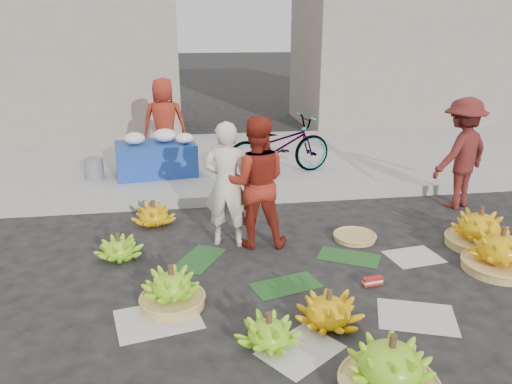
{
  "coord_description": "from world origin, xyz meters",
  "views": [
    {
      "loc": [
        -1.04,
        -4.36,
        2.4
      ],
      "look_at": [
        -0.27,
        0.59,
        0.7
      ],
      "focal_mm": 35.0,
      "sensor_mm": 36.0,
      "label": 1
    }
  ],
  "objects": [
    {
      "name": "ground",
      "position": [
        0.0,
        0.0,
        0.0
      ],
      "size": [
        80.0,
        80.0,
        0.0
      ],
      "primitive_type": "plane",
      "color": "black",
      "rests_on": "ground"
    },
    {
      "name": "curb",
      "position": [
        0.0,
        2.2,
        0.07
      ],
      "size": [
        40.0,
        0.25,
        0.15
      ],
      "primitive_type": "cube",
      "color": "gray",
      "rests_on": "ground"
    },
    {
      "name": "sidewalk",
      "position": [
        0.0,
        4.3,
        0.06
      ],
      "size": [
        40.0,
        4.0,
        0.12
      ],
      "primitive_type": "cube",
      "color": "gray",
      "rests_on": "ground"
    },
    {
      "name": "building_left",
      "position": [
        -4.0,
        7.2,
        2.0
      ],
      "size": [
        6.0,
        3.0,
        4.0
      ],
      "primitive_type": "cube",
      "color": "gray",
      "rests_on": "sidewalk"
    },
    {
      "name": "building_right",
      "position": [
        4.5,
        7.7,
        2.5
      ],
      "size": [
        5.0,
        3.0,
        5.0
      ],
      "primitive_type": "cube",
      "color": "gray",
      "rests_on": "sidewalk"
    },
    {
      "name": "newspaper_scatter",
      "position": [
        0.0,
        -0.8,
        0.0
      ],
      "size": [
        3.2,
        1.8,
        0.0
      ],
      "primitive_type": null,
      "color": "beige",
      "rests_on": "ground"
    },
    {
      "name": "banana_leaves",
      "position": [
        -0.1,
        0.2,
        0.0
      ],
      "size": [
        2.0,
        1.0,
        0.0
      ],
      "primitive_type": null,
      "color": "#174618",
      "rests_on": "ground"
    },
    {
      "name": "banana_bunch_0",
      "position": [
        -1.18,
        -0.4,
        0.17
      ],
      "size": [
        0.58,
        0.58,
        0.4
      ],
      "rotation": [
        0.0,
        0.0,
        0.24
      ],
      "color": "#AF8C49",
      "rests_on": "ground"
    },
    {
      "name": "banana_bunch_1",
      "position": [
        -0.43,
        -1.11,
        0.13
      ],
      "size": [
        0.47,
        0.47,
        0.3
      ],
      "rotation": [
        0.0,
        0.0,
        0.03
      ],
      "color": "#67B519",
      "rests_on": "ground"
    },
    {
      "name": "banana_bunch_2",
      "position": [
        0.28,
        -1.74,
        0.2
      ],
      "size": [
        0.67,
        0.67,
        0.46
      ],
      "rotation": [
        0.0,
        0.0,
        0.08
      ],
      "color": "#AF8C49",
      "rests_on": "ground"
    },
    {
      "name": "banana_bunch_3",
      "position": [
        0.11,
        -0.9,
        0.14
      ],
      "size": [
        0.62,
        0.62,
        0.33
      ],
      "rotation": [
        0.0,
        0.0,
        0.23
      ],
      "color": "#E0AB0B",
      "rests_on": "ground"
    },
    {
      "name": "banana_bunch_4",
      "position": [
        2.11,
        -0.22,
        0.21
      ],
      "size": [
        0.79,
        0.79,
        0.48
      ],
      "rotation": [
        0.0,
        0.0,
        -0.32
      ],
      "color": "#AF8C49",
      "rests_on": "ground"
    },
    {
      "name": "banana_bunch_5",
      "position": [
        2.23,
        0.37,
        0.2
      ],
      "size": [
        0.72,
        0.72,
        0.47
      ],
      "rotation": [
        0.0,
        0.0,
        -0.22
      ],
      "color": "#AF8C49",
      "rests_on": "ground"
    },
    {
      "name": "banana_bunch_6",
      "position": [
        -1.75,
        0.65,
        0.12
      ],
      "size": [
        0.55,
        0.55,
        0.29
      ],
      "rotation": [
        0.0,
        0.0,
        0.29
      ],
      "color": "#67B519",
      "rests_on": "ground"
    },
    {
      "name": "banana_bunch_7",
      "position": [
        -1.41,
        1.56,
        0.14
      ],
      "size": [
        0.63,
        0.63,
        0.32
      ],
      "rotation": [
        0.0,
        0.0,
        0.31
      ],
      "color": "#E0AB0B",
      "rests_on": "ground"
    },
    {
      "name": "basket_spare",
      "position": [
        0.92,
        0.74,
        0.03
      ],
      "size": [
        0.53,
        0.53,
        0.06
      ],
      "primitive_type": "cylinder",
      "rotation": [
        0.0,
        0.0,
        0.13
      ],
      "color": "#AF8C49",
      "rests_on": "ground"
    },
    {
      "name": "incense_stack",
      "position": [
        0.72,
        -0.32,
        0.05
      ],
      "size": [
        0.2,
        0.09,
        0.08
      ],
      "primitive_type": "cube",
      "rotation": [
        0.0,
        0.0,
        0.14
      ],
      "color": "#B51E13",
      "rests_on": "ground"
    },
    {
      "name": "vendor_cream",
      "position": [
        -0.56,
        0.86,
        0.71
      ],
      "size": [
        0.59,
        0.47,
        1.42
      ],
      "primitive_type": "imported",
      "rotation": [
        0.0,
        0.0,
        2.86
      ],
      "color": "beige",
      "rests_on": "ground"
    },
    {
      "name": "vendor_red",
      "position": [
        -0.24,
        0.8,
        0.74
      ],
      "size": [
        0.78,
        0.64,
        1.47
      ],
      "primitive_type": "imported",
      "rotation": [
        0.0,
        0.0,
        3.02
      ],
      "color": "maroon",
      "rests_on": "ground"
    },
    {
      "name": "man_striped",
      "position": [
        2.66,
        1.61,
        0.75
      ],
      "size": [
        1.11,
        0.92,
        1.5
      ],
      "primitive_type": "imported",
      "rotation": [
        0.0,
        0.0,
        3.59
      ],
      "color": "maroon",
      "rests_on": "ground"
    },
    {
      "name": "flower_table",
      "position": [
        -1.42,
        3.39,
        0.41
      ],
      "size": [
        1.31,
        0.92,
        0.71
      ],
      "rotation": [
        0.0,
        0.0,
        0.14
      ],
      "color": "navy",
      "rests_on": "sidewalk"
    },
    {
      "name": "grey_bucket",
      "position": [
        -2.37,
        3.29,
        0.28
      ],
      "size": [
        0.29,
        0.29,
        0.33
      ],
      "primitive_type": "cylinder",
      "color": "slate",
      "rests_on": "sidewalk"
    },
    {
      "name": "flower_vendor",
      "position": [
        -1.28,
        3.92,
        0.85
      ],
      "size": [
        0.74,
        0.5,
        1.46
      ],
      "primitive_type": "imported",
      "rotation": [
        0.0,
        0.0,
        3.08
      ],
      "color": "maroon",
      "rests_on": "sidewalk"
    },
    {
      "name": "bicycle",
      "position": [
        0.48,
        3.11,
        0.58
      ],
      "size": [
        0.99,
        1.83,
        0.91
      ],
      "primitive_type": "imported",
      "rotation": [
        0.0,
        0.0,
        1.8
      ],
      "color": "gray",
      "rests_on": "sidewalk"
    }
  ]
}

